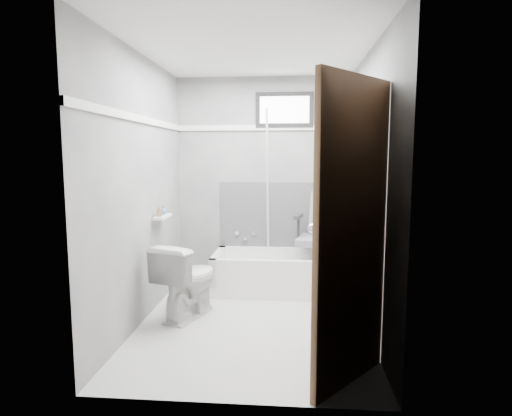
# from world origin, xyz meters

# --- Properties ---
(floor) EXTENTS (2.60, 2.60, 0.00)m
(floor) POSITION_xyz_m (0.00, 0.00, 0.00)
(floor) COLOR silver
(floor) RESTS_ON ground
(ceiling) EXTENTS (2.60, 2.60, 0.00)m
(ceiling) POSITION_xyz_m (0.00, 0.00, 2.40)
(ceiling) COLOR silver
(ceiling) RESTS_ON floor
(wall_back) EXTENTS (2.00, 0.02, 2.40)m
(wall_back) POSITION_xyz_m (0.00, 1.30, 1.20)
(wall_back) COLOR slate
(wall_back) RESTS_ON floor
(wall_front) EXTENTS (2.00, 0.02, 2.40)m
(wall_front) POSITION_xyz_m (0.00, -1.30, 1.20)
(wall_front) COLOR slate
(wall_front) RESTS_ON floor
(wall_left) EXTENTS (0.02, 2.60, 2.40)m
(wall_left) POSITION_xyz_m (-1.00, 0.00, 1.20)
(wall_left) COLOR slate
(wall_left) RESTS_ON floor
(wall_right) EXTENTS (0.02, 2.60, 2.40)m
(wall_right) POSITION_xyz_m (1.00, 0.00, 1.20)
(wall_right) COLOR slate
(wall_right) RESTS_ON floor
(bathtub) EXTENTS (1.50, 0.70, 0.42)m
(bathtub) POSITION_xyz_m (0.23, 0.93, 0.21)
(bathtub) COLOR white
(bathtub) RESTS_ON floor
(office_chair) EXTENTS (0.72, 0.72, 1.04)m
(office_chair) POSITION_xyz_m (0.68, 0.98, 0.64)
(office_chair) COLOR slate
(office_chair) RESTS_ON bathtub
(toilet) EXTENTS (0.61, 0.80, 0.70)m
(toilet) POSITION_xyz_m (-0.62, 0.09, 0.35)
(toilet) COLOR silver
(toilet) RESTS_ON floor
(door) EXTENTS (0.78, 0.78, 2.00)m
(door) POSITION_xyz_m (0.98, -1.28, 1.00)
(door) COLOR #51391E
(door) RESTS_ON floor
(window) EXTENTS (0.66, 0.04, 0.40)m
(window) POSITION_xyz_m (0.25, 1.29, 2.02)
(window) COLOR black
(window) RESTS_ON wall_back
(backerboard) EXTENTS (1.50, 0.02, 0.78)m
(backerboard) POSITION_xyz_m (0.25, 1.29, 0.80)
(backerboard) COLOR #4C4C4F
(backerboard) RESTS_ON wall_back
(trim_back) EXTENTS (2.00, 0.02, 0.06)m
(trim_back) POSITION_xyz_m (0.00, 1.29, 1.82)
(trim_back) COLOR white
(trim_back) RESTS_ON wall_back
(trim_left) EXTENTS (0.02, 2.60, 0.06)m
(trim_left) POSITION_xyz_m (-0.99, 0.00, 1.82)
(trim_left) COLOR white
(trim_left) RESTS_ON wall_left
(pole) EXTENTS (0.02, 0.52, 1.89)m
(pole) POSITION_xyz_m (0.07, 1.06, 1.05)
(pole) COLOR silver
(pole) RESTS_ON bathtub
(shelf) EXTENTS (0.10, 0.32, 0.02)m
(shelf) POSITION_xyz_m (-0.93, 0.38, 0.90)
(shelf) COLOR white
(shelf) RESTS_ON wall_left
(soap_bottle_a) EXTENTS (0.06, 0.06, 0.10)m
(soap_bottle_a) POSITION_xyz_m (-0.94, 0.30, 0.97)
(soap_bottle_a) COLOR olive
(soap_bottle_a) RESTS_ON shelf
(soap_bottle_b) EXTENTS (0.07, 0.07, 0.09)m
(soap_bottle_b) POSITION_xyz_m (-0.94, 0.44, 0.96)
(soap_bottle_b) COLOR slate
(soap_bottle_b) RESTS_ON shelf
(faucet) EXTENTS (0.26, 0.10, 0.16)m
(faucet) POSITION_xyz_m (-0.20, 1.27, 0.55)
(faucet) COLOR silver
(faucet) RESTS_ON wall_back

